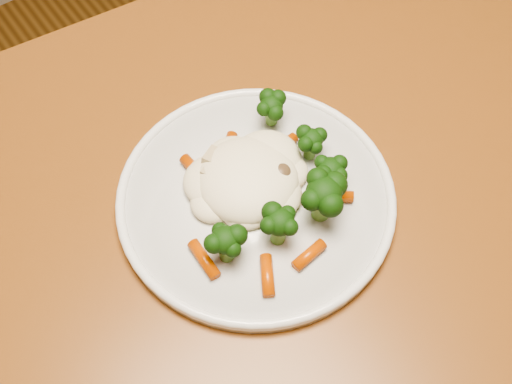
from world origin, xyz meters
The scene contains 3 objects.
dining_table centered at (-0.17, 0.06, 0.65)m, with size 1.30×0.93×0.75m.
plate centered at (-0.12, 0.12, 0.76)m, with size 0.28×0.28×0.01m, color white.
meal centered at (-0.11, 0.12, 0.78)m, with size 0.19×0.19×0.05m.
Camera 1 is at (-0.32, -0.16, 1.32)m, focal length 45.00 mm.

